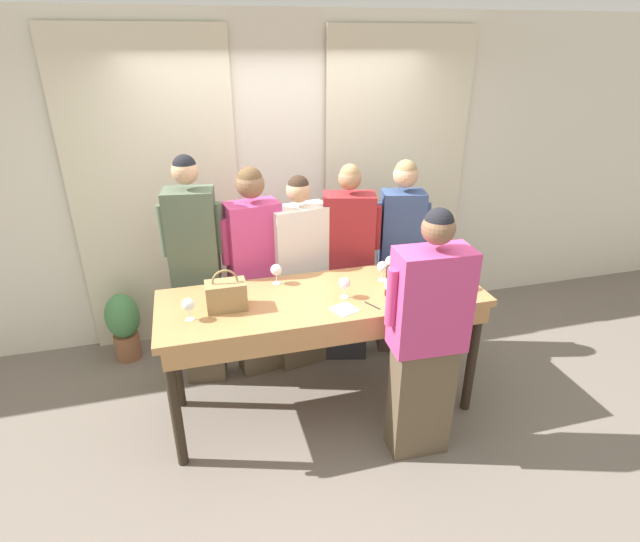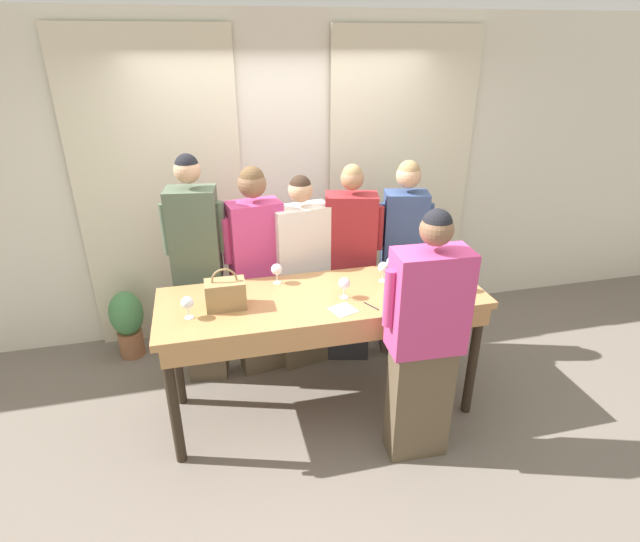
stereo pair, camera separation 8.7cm
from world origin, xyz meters
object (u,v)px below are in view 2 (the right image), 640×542
at_px(guest_navy_coat, 402,257).
at_px(host_pouring, 425,341).
at_px(tasting_bar, 323,311).
at_px(wine_bottle, 391,280).
at_px(wine_glass_center_right, 383,268).
at_px(wine_glass_back_left, 344,284).
at_px(guest_striped_shirt, 350,266).
at_px(potted_plant, 128,321).
at_px(wine_glass_front_left, 392,262).
at_px(handbag, 226,294).
at_px(guest_pink_top, 257,271).
at_px(guest_cream_sweater, 302,275).
at_px(wine_glass_front_mid, 445,288).
at_px(wine_glass_center_left, 277,270).
at_px(wine_glass_center_mid, 187,303).
at_px(wine_glass_front_right, 461,277).
at_px(guest_olive_jacket, 199,271).

relative_size(guest_navy_coat, host_pouring, 0.99).
xyz_separation_m(tasting_bar, wine_bottle, (0.45, -0.09, 0.23)).
xyz_separation_m(guest_navy_coat, host_pouring, (-0.34, -1.20, -0.02)).
relative_size(wine_glass_center_right, guest_navy_coat, 0.09).
height_order(wine_glass_back_left, guest_striped_shirt, guest_striped_shirt).
height_order(guest_striped_shirt, potted_plant, guest_striped_shirt).
xyz_separation_m(wine_bottle, wine_glass_front_left, (0.12, 0.31, -0.02)).
xyz_separation_m(handbag, potted_plant, (-0.83, 1.09, -0.72)).
relative_size(guest_pink_top, guest_cream_sweater, 1.05).
height_order(wine_glass_front_mid, wine_glass_center_right, same).
xyz_separation_m(wine_glass_center_left, wine_glass_center_mid, (-0.62, -0.36, 0.00)).
xyz_separation_m(wine_glass_center_mid, guest_striped_shirt, (1.28, 0.73, -0.20)).
relative_size(wine_glass_center_mid, guest_navy_coat, 0.09).
relative_size(wine_bottle, guest_navy_coat, 0.19).
relative_size(wine_glass_front_mid, guest_cream_sweater, 0.09).
height_order(wine_glass_center_mid, host_pouring, host_pouring).
height_order(guest_cream_sweater, host_pouring, host_pouring).
xyz_separation_m(wine_glass_front_mid, potted_plant, (-2.25, 1.37, -0.73)).
bearing_deg(wine_glass_front_mid, wine_bottle, 150.55).
bearing_deg(wine_glass_front_left, wine_glass_center_left, 175.00).
bearing_deg(potted_plant, handbag, -52.76).
xyz_separation_m(wine_glass_front_right, guest_striped_shirt, (-0.57, 0.79, -0.20)).
xyz_separation_m(wine_glass_center_right, guest_olive_jacket, (-1.31, 0.52, -0.12)).
distance_m(wine_glass_front_right, potted_plant, 2.83).
bearing_deg(wine_bottle, guest_striped_shirt, 95.02).
distance_m(handbag, guest_olive_jacket, 0.67).
relative_size(wine_bottle, guest_pink_top, 0.19).
xyz_separation_m(handbag, wine_glass_back_left, (0.79, -0.05, 0.01)).
xyz_separation_m(wine_glass_center_mid, guest_pink_top, (0.52, 0.73, -0.17)).
relative_size(wine_bottle, wine_glass_back_left, 2.20).
bearing_deg(guest_navy_coat, handbag, -156.88).
distance_m(wine_glass_back_left, guest_olive_jacket, 1.19).
bearing_deg(wine_glass_center_left, wine_glass_center_mid, -149.86).
relative_size(wine_bottle, guest_striped_shirt, 0.19).
bearing_deg(guest_cream_sweater, tasting_bar, -88.33).
bearing_deg(wine_bottle, wine_glass_center_left, 152.44).
bearing_deg(tasting_bar, guest_cream_sweater, 91.67).
xyz_separation_m(guest_olive_jacket, guest_pink_top, (0.45, -0.00, -0.05)).
bearing_deg(guest_olive_jacket, potted_plant, 145.81).
bearing_deg(tasting_bar, wine_glass_center_mid, -175.26).
bearing_deg(wine_glass_front_mid, host_pouring, -132.04).
bearing_deg(tasting_bar, handbag, 179.02).
height_order(wine_glass_center_mid, guest_navy_coat, guest_navy_coat).
bearing_deg(handbag, potted_plant, 127.24).
distance_m(wine_glass_center_right, host_pouring, 0.72).
bearing_deg(tasting_bar, wine_glass_front_mid, -19.34).
relative_size(wine_glass_back_left, guest_pink_top, 0.09).
height_order(guest_olive_jacket, guest_navy_coat, guest_olive_jacket).
height_order(handbag, potted_plant, handbag).
distance_m(wine_glass_center_right, guest_navy_coat, 0.66).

